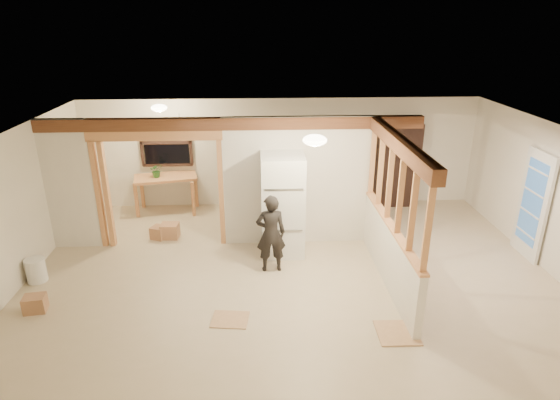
{
  "coord_description": "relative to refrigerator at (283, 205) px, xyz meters",
  "views": [
    {
      "loc": [
        -0.55,
        -7.2,
        4.16
      ],
      "look_at": [
        -0.17,
        0.4,
        1.19
      ],
      "focal_mm": 30.0,
      "sensor_mm": 36.0,
      "label": 1
    }
  ],
  "objects": [
    {
      "name": "floor",
      "position": [
        0.1,
        -0.76,
        -0.96
      ],
      "size": [
        9.0,
        6.5,
        0.01
      ],
      "primitive_type": "cube",
      "color": "#C7B094",
      "rests_on": "ground"
    },
    {
      "name": "ceiling",
      "position": [
        0.1,
        -0.76,
        1.55
      ],
      "size": [
        9.0,
        6.5,
        0.01
      ],
      "primitive_type": "cube",
      "color": "white"
    },
    {
      "name": "wall_back",
      "position": [
        0.1,
        2.49,
        0.3
      ],
      "size": [
        9.0,
        0.01,
        2.5
      ],
      "primitive_type": "cube",
      "color": "silver",
      "rests_on": "floor"
    },
    {
      "name": "wall_front",
      "position": [
        0.1,
        -4.01,
        0.3
      ],
      "size": [
        9.0,
        0.01,
        2.5
      ],
      "primitive_type": "cube",
      "color": "silver",
      "rests_on": "floor"
    },
    {
      "name": "wall_left",
      "position": [
        -4.4,
        -0.76,
        0.3
      ],
      "size": [
        0.01,
        6.5,
        2.5
      ],
      "primitive_type": "cube",
      "color": "silver",
      "rests_on": "floor"
    },
    {
      "name": "wall_right",
      "position": [
        4.6,
        -0.76,
        0.3
      ],
      "size": [
        0.01,
        6.5,
        2.5
      ],
      "primitive_type": "cube",
      "color": "silver",
      "rests_on": "floor"
    },
    {
      "name": "partition_left_stub",
      "position": [
        -3.95,
        0.44,
        0.3
      ],
      "size": [
        0.9,
        0.12,
        2.5
      ],
      "primitive_type": "cube",
      "color": "silver",
      "rests_on": "floor"
    },
    {
      "name": "partition_center",
      "position": [
        0.3,
        0.44,
        0.3
      ],
      "size": [
        2.8,
        0.12,
        2.5
      ],
      "primitive_type": "cube",
      "color": "silver",
      "rests_on": "floor"
    },
    {
      "name": "doorway_frame",
      "position": [
        -2.3,
        0.44,
        0.15
      ],
      "size": [
        2.46,
        0.14,
        2.2
      ],
      "primitive_type": "cube",
      "color": "tan",
      "rests_on": "floor"
    },
    {
      "name": "header_beam_back",
      "position": [
        -0.9,
        0.44,
        1.43
      ],
      "size": [
        7.0,
        0.18,
        0.22
      ],
      "primitive_type": "cube",
      "color": "brown",
      "rests_on": "ceiling"
    },
    {
      "name": "header_beam_right",
      "position": [
        1.7,
        -1.16,
        1.43
      ],
      "size": [
        0.18,
        3.3,
        0.22
      ],
      "primitive_type": "cube",
      "color": "brown",
      "rests_on": "ceiling"
    },
    {
      "name": "pony_wall",
      "position": [
        1.7,
        -1.16,
        -0.45
      ],
      "size": [
        0.12,
        3.2,
        1.0
      ],
      "primitive_type": "cube",
      "color": "silver",
      "rests_on": "floor"
    },
    {
      "name": "stud_partition",
      "position": [
        1.7,
        -1.16,
        0.71
      ],
      "size": [
        0.14,
        3.2,
        1.32
      ],
      "primitive_type": "cube",
      "color": "tan",
      "rests_on": "pony_wall"
    },
    {
      "name": "window_back",
      "position": [
        -2.5,
        2.41,
        0.6
      ],
      "size": [
        1.12,
        0.1,
        1.1
      ],
      "primitive_type": "cube",
      "color": "black",
      "rests_on": "wall_back"
    },
    {
      "name": "french_door",
      "position": [
        4.52,
        -0.36,
        0.05
      ],
      "size": [
        0.12,
        0.86,
        2.0
      ],
      "primitive_type": "cube",
      "color": "white",
      "rests_on": "floor"
    },
    {
      "name": "ceiling_dome_main",
      "position": [
        0.4,
        -1.26,
        1.53
      ],
      "size": [
        0.36,
        0.36,
        0.16
      ],
      "primitive_type": "ellipsoid",
      "color": "#FFEABF",
      "rests_on": "ceiling"
    },
    {
      "name": "ceiling_dome_util",
      "position": [
        -2.4,
        1.54,
        1.53
      ],
      "size": [
        0.32,
        0.32,
        0.14
      ],
      "primitive_type": "ellipsoid",
      "color": "#FFEABF",
      "rests_on": "ceiling"
    },
    {
      "name": "hanging_bulb",
      "position": [
        -1.9,
        0.84,
        1.23
      ],
      "size": [
        0.07,
        0.07,
        0.07
      ],
      "primitive_type": "ellipsoid",
      "color": "#FFD88C",
      "rests_on": "ceiling"
    },
    {
      "name": "refrigerator",
      "position": [
        0.0,
        0.0,
        0.0
      ],
      "size": [
        0.78,
        0.76,
        1.9
      ],
      "primitive_type": "cube",
      "color": "white",
      "rests_on": "floor"
    },
    {
      "name": "woman",
      "position": [
        -0.24,
        -0.69,
        -0.25
      ],
      "size": [
        0.54,
        0.37,
        1.41
      ],
      "primitive_type": "imported",
      "rotation": [
        0.0,
        0.0,
        3.22
      ],
      "color": "black",
      "rests_on": "floor"
    },
    {
      "name": "work_table",
      "position": [
        -2.52,
        2.1,
        -0.52
      ],
      "size": [
        1.47,
        0.95,
        0.86
      ],
      "primitive_type": "cube",
      "rotation": [
        0.0,
        0.0,
        0.21
      ],
      "color": "tan",
      "rests_on": "floor"
    },
    {
      "name": "potted_plant",
      "position": [
        -2.68,
        2.04,
        0.06
      ],
      "size": [
        0.33,
        0.31,
        0.31
      ],
      "primitive_type": "imported",
      "rotation": [
        0.0,
        0.0,
        0.25
      ],
      "color": "#316F29",
      "rests_on": "work_table"
    },
    {
      "name": "shop_vac",
      "position": [
        -4.1,
        0.82,
        -0.63
      ],
      "size": [
        0.63,
        0.63,
        0.64
      ],
      "primitive_type": "cylinder",
      "rotation": [
        0.0,
        0.0,
        -0.34
      ],
      "color": "#A4090B",
      "rests_on": "floor"
    },
    {
      "name": "bookshelf",
      "position": [
        2.79,
        2.26,
        0.03
      ],
      "size": [
        0.98,
        0.33,
        1.96
      ],
      "primitive_type": "cube",
      "color": "black",
      "rests_on": "floor"
    },
    {
      "name": "bucket",
      "position": [
        -4.21,
        -0.87,
        -0.74
      ],
      "size": [
        0.37,
        0.37,
        0.41
      ],
      "primitive_type": "cylinder",
      "rotation": [
        0.0,
        0.0,
        -0.14
      ],
      "color": "white",
      "rests_on": "floor"
    },
    {
      "name": "box_util_a",
      "position": [
        -2.24,
        0.71,
        -0.8
      ],
      "size": [
        0.36,
        0.32,
        0.3
      ],
      "primitive_type": "cube",
      "rotation": [
        0.0,
        0.0,
        -0.06
      ],
      "color": "#AC7753",
      "rests_on": "floor"
    },
    {
      "name": "box_util_b",
      "position": [
        -2.46,
        0.7,
        -0.82
      ],
      "size": [
        0.35,
        0.35,
        0.25
      ],
      "primitive_type": "cube",
      "rotation": [
        0.0,
        0.0,
        -0.4
      ],
      "color": "#AC7753",
      "rests_on": "floor"
    },
    {
      "name": "box_front",
      "position": [
        -3.85,
        -1.76,
        -0.82
      ],
      "size": [
        0.35,
        0.3,
        0.25
      ],
      "primitive_type": "cube",
      "rotation": [
        0.0,
        0.0,
        0.15
      ],
      "color": "#AC7753",
      "rests_on": "floor"
    },
    {
      "name": "floor_panel_near",
      "position": [
        1.48,
        -2.58,
        -0.94
      ],
      "size": [
        0.59,
        0.59,
        0.02
      ],
      "primitive_type": "cube",
      "rotation": [
        0.0,
        0.0,
        -0.02
      ],
      "color": "tan",
      "rests_on": "floor"
    },
    {
      "name": "floor_panel_far",
      "position": [
        -0.89,
        -2.14,
        -0.94
      ],
      "size": [
        0.58,
        0.49,
        0.02
      ],
      "primitive_type": "cube",
      "rotation": [
        0.0,
        0.0,
        -0.12
      ],
      "color": "tan",
      "rests_on": "floor"
    }
  ]
}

